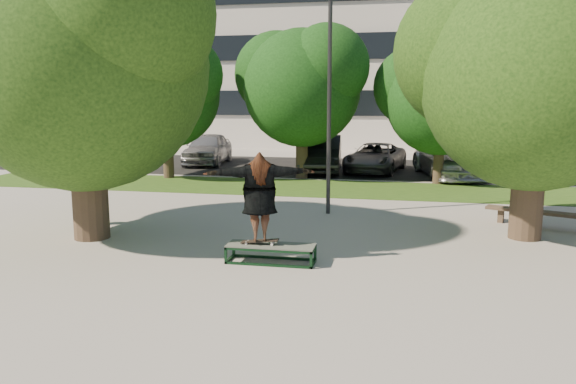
% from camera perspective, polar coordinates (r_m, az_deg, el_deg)
% --- Properties ---
extents(ground, '(120.00, 120.00, 0.00)m').
position_cam_1_polar(ground, '(11.84, -3.86, -6.82)').
color(ground, gray).
rests_on(ground, ground).
extents(grass_strip, '(30.00, 4.00, 0.02)m').
position_cam_1_polar(grass_strip, '(20.82, 5.64, 0.32)').
color(grass_strip, '#224513').
rests_on(grass_strip, ground).
extents(asphalt_strip, '(40.00, 8.00, 0.01)m').
position_cam_1_polar(asphalt_strip, '(27.33, 4.91, 2.52)').
color(asphalt_strip, black).
rests_on(asphalt_strip, ground).
extents(tree_left, '(6.96, 5.95, 7.12)m').
position_cam_1_polar(tree_left, '(14.13, -20.38, 13.39)').
color(tree_left, '#38281E').
rests_on(tree_left, ground).
extents(tree_right, '(6.24, 5.33, 6.51)m').
position_cam_1_polar(tree_right, '(14.37, 23.53, 11.81)').
color(tree_right, '#38281E').
rests_on(tree_right, ground).
extents(bg_tree_left, '(5.28, 4.51, 5.77)m').
position_cam_1_polar(bg_tree_left, '(24.02, -12.39, 10.29)').
color(bg_tree_left, '#38281E').
rests_on(bg_tree_left, ground).
extents(bg_tree_mid, '(5.76, 4.92, 6.24)m').
position_cam_1_polar(bg_tree_mid, '(23.41, 1.28, 11.23)').
color(bg_tree_mid, '#38281E').
rests_on(bg_tree_mid, ground).
extents(bg_tree_right, '(5.04, 4.31, 5.43)m').
position_cam_1_polar(bg_tree_right, '(22.58, 15.15, 9.63)').
color(bg_tree_right, '#38281E').
rests_on(bg_tree_right, ground).
extents(lamppost, '(0.25, 0.15, 6.11)m').
position_cam_1_polar(lamppost, '(16.09, 4.21, 8.88)').
color(lamppost, '#2D2D30').
rests_on(lamppost, ground).
extents(office_building, '(30.00, 14.12, 16.00)m').
position_cam_1_polar(office_building, '(43.48, 4.79, 15.68)').
color(office_building, silver).
rests_on(office_building, ground).
extents(grind_box, '(1.80, 0.60, 0.38)m').
position_cam_1_polar(grind_box, '(11.54, -1.75, -6.26)').
color(grind_box, black).
rests_on(grind_box, ground).
extents(skater_rig, '(2.31, 1.25, 1.89)m').
position_cam_1_polar(skater_rig, '(11.33, -2.92, -0.49)').
color(skater_rig, white).
rests_on(skater_rig, grind_box).
extents(bystander, '(0.76, 0.70, 1.74)m').
position_cam_1_polar(bystander, '(15.64, -19.64, -0.07)').
color(bystander, '#17565A').
rests_on(bystander, ground).
extents(bench, '(2.76, 1.47, 0.44)m').
position_cam_1_polar(bench, '(15.97, 24.47, -2.03)').
color(bench, brown).
rests_on(bench, ground).
extents(car_silver_a, '(2.34, 4.83, 1.59)m').
position_cam_1_polar(car_silver_a, '(28.82, -8.16, 4.40)').
color(car_silver_a, '#A1A1A6').
rests_on(car_silver_a, asphalt_strip).
extents(car_dark, '(2.15, 5.10, 1.64)m').
position_cam_1_polar(car_dark, '(25.62, 3.39, 3.91)').
color(car_dark, black).
rests_on(car_dark, asphalt_strip).
extents(car_grey, '(2.94, 4.97, 1.30)m').
position_cam_1_polar(car_grey, '(25.79, 8.85, 3.47)').
color(car_grey, '#525156').
rests_on(car_grey, asphalt_strip).
extents(car_silver_b, '(3.36, 5.98, 1.64)m').
position_cam_1_polar(car_silver_b, '(24.99, 16.10, 3.40)').
color(car_silver_b, '#BBBCC0').
rests_on(car_silver_b, asphalt_strip).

